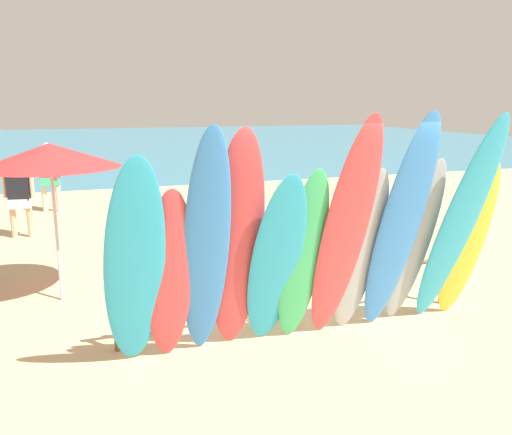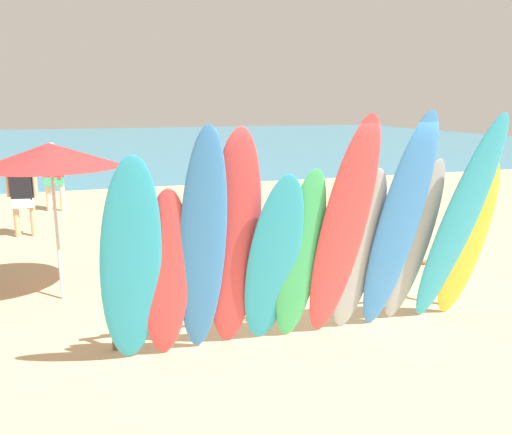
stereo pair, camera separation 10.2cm
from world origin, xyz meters
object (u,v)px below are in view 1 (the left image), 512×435
(surfboard_blue_2, at_px, (206,251))
(surfboard_grey_7, at_px, (360,253))
(surfboard_teal_10, at_px, (458,225))
(surfboard_grey_9, at_px, (414,244))
(surfboard_teal_0, at_px, (135,270))
(surfboard_red_1, at_px, (169,279))
(surfboard_red_6, at_px, (344,235))
(surfboard_teal_4, at_px, (276,264))
(beach_umbrella, at_px, (50,156))
(beachgoer_by_water, at_px, (19,193))
(surfboard_yellow_11, at_px, (467,240))
(surfboard_rack, at_px, (297,283))
(surfboard_blue_8, at_px, (399,228))
(surfboard_green_5, at_px, (303,259))
(beachgoer_photographing, at_px, (49,172))
(surfboard_red_3, at_px, (237,247))

(surfboard_blue_2, bearing_deg, surfboard_grey_7, 7.73)
(surfboard_grey_7, bearing_deg, surfboard_teal_10, -11.23)
(surfboard_grey_9, bearing_deg, surfboard_teal_0, 179.50)
(surfboard_red_1, height_order, surfboard_red_6, surfboard_red_6)
(surfboard_teal_4, height_order, beach_umbrella, beach_umbrella)
(beachgoer_by_water, bearing_deg, beach_umbrella, -69.04)
(surfboard_blue_2, height_order, surfboard_yellow_11, surfboard_blue_2)
(surfboard_red_6, xyz_separation_m, surfboard_teal_10, (1.47, -0.02, -0.00))
(surfboard_teal_0, xyz_separation_m, surfboard_yellow_11, (3.95, 0.12, -0.09))
(surfboard_grey_9, relative_size, surfboard_yellow_11, 1.00)
(surfboard_red_1, bearing_deg, surfboard_red_6, -4.17)
(surfboard_rack, relative_size, surfboard_teal_4, 2.02)
(surfboard_rack, bearing_deg, surfboard_teal_0, -160.29)
(surfboard_rack, bearing_deg, surfboard_teal_10, -23.10)
(surfboard_blue_8, height_order, surfboard_teal_10, surfboard_blue_8)
(surfboard_green_5, height_order, beachgoer_photographing, surfboard_green_5)
(surfboard_green_5, bearing_deg, surfboard_teal_10, -5.65)
(surfboard_red_6, distance_m, beachgoer_photographing, 9.54)
(surfboard_rack, distance_m, surfboard_red_3, 1.31)
(surfboard_yellow_11, bearing_deg, beachgoer_photographing, 126.15)
(surfboard_red_6, height_order, beach_umbrella, surfboard_red_6)
(surfboard_teal_0, height_order, surfboard_teal_10, surfboard_teal_10)
(surfboard_rack, relative_size, beach_umbrella, 2.03)
(surfboard_teal_0, distance_m, surfboard_teal_10, 3.68)
(surfboard_red_1, xyz_separation_m, surfboard_teal_4, (1.12, -0.01, 0.04))
(surfboard_red_6, bearing_deg, surfboard_grey_7, 24.71)
(beach_umbrella, bearing_deg, surfboard_green_5, -42.65)
(surfboard_grey_9, distance_m, beachgoer_by_water, 7.90)
(surfboard_red_3, distance_m, surfboard_teal_4, 0.48)
(surfboard_teal_10, height_order, surfboard_yellow_11, surfboard_teal_10)
(surfboard_grey_7, relative_size, beachgoer_by_water, 1.34)
(surfboard_red_1, bearing_deg, surfboard_teal_0, -162.81)
(surfboard_grey_9, bearing_deg, surfboard_teal_10, -28.78)
(surfboard_blue_8, bearing_deg, surfboard_grey_9, 23.15)
(surfboard_red_1, xyz_separation_m, surfboard_red_3, (0.70, -0.00, 0.27))
(surfboard_green_5, relative_size, beachgoer_photographing, 1.26)
(beachgoer_by_water, bearing_deg, surfboard_grey_9, -43.18)
(surfboard_teal_10, bearing_deg, surfboard_green_5, 170.32)
(surfboard_blue_2, relative_size, surfboard_green_5, 1.24)
(surfboard_rack, distance_m, surfboard_blue_8, 1.39)
(surfboard_grey_7, xyz_separation_m, beachgoer_photographing, (-3.73, 8.73, -0.03))
(surfboard_rack, height_order, surfboard_teal_10, surfboard_teal_10)
(surfboard_blue_2, relative_size, surfboard_red_6, 0.98)
(surfboard_teal_4, distance_m, surfboard_teal_10, 2.23)
(surfboard_grey_7, distance_m, surfboard_yellow_11, 1.44)
(surfboard_grey_9, xyz_separation_m, beachgoer_photographing, (-4.46, 8.71, -0.07))
(surfboard_teal_4, xyz_separation_m, surfboard_yellow_11, (2.49, 0.02, 0.04))
(surfboard_red_6, bearing_deg, beachgoer_photographing, 107.24)
(surfboard_red_3, relative_size, surfboard_grey_7, 1.23)
(surfboard_teal_0, bearing_deg, surfboard_red_6, -3.69)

